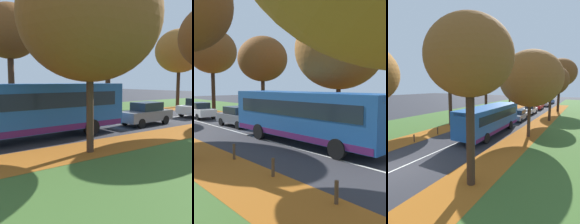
% 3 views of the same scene
% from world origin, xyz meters
% --- Properties ---
extents(grass_verge_right, '(12.00, 90.00, 0.01)m').
position_xyz_m(grass_verge_right, '(9.20, 20.00, 0.00)').
color(grass_verge_right, '#3D6028').
rests_on(grass_verge_right, ground).
extents(leaf_litter_right, '(2.80, 60.00, 0.00)m').
position_xyz_m(leaf_litter_right, '(4.60, 14.00, 0.01)').
color(leaf_litter_right, '#9E5619').
rests_on(leaf_litter_right, grass_verge_right).
extents(road_centre_line, '(0.12, 80.00, 0.01)m').
position_xyz_m(road_centre_line, '(0.00, 20.00, 0.00)').
color(road_centre_line, silver).
rests_on(road_centre_line, ground).
extents(tree_right_near, '(6.05, 6.05, 8.52)m').
position_xyz_m(tree_right_near, '(5.03, 11.29, 5.79)').
color(tree_right_near, '#422D1E').
rests_on(tree_right_near, ground).
extents(tree_right_mid, '(4.77, 4.77, 8.02)m').
position_xyz_m(tree_right_mid, '(5.33, 20.80, 5.85)').
color(tree_right_mid, '#382619').
rests_on(tree_right_mid, ground).
extents(tree_right_far, '(6.09, 6.09, 10.31)m').
position_xyz_m(tree_right_far, '(5.03, 31.40, 7.54)').
color(tree_right_far, black).
rests_on(tree_right_far, ground).
extents(bollard_third, '(0.12, 0.12, 0.69)m').
position_xyz_m(bollard_third, '(-3.58, 4.33, 0.35)').
color(bollard_third, '#4C3823').
rests_on(bollard_third, ground).
extents(bollard_fourth, '(0.12, 0.12, 0.71)m').
position_xyz_m(bollard_fourth, '(-3.60, 7.30, 0.36)').
color(bollard_fourth, '#4C3823').
rests_on(bollard_fourth, ground).
extents(bollard_fifth, '(0.12, 0.12, 0.72)m').
position_xyz_m(bollard_fifth, '(-3.59, 10.27, 0.36)').
color(bollard_fifth, '#4C3823').
rests_on(bollard_fifth, ground).
extents(bus, '(2.88, 10.47, 2.98)m').
position_xyz_m(bus, '(1.11, 10.47, 1.70)').
color(bus, '#1E5199').
rests_on(bus, ground).
extents(car_grey_lead, '(1.91, 4.26, 1.62)m').
position_xyz_m(car_grey_lead, '(1.37, 18.77, 0.81)').
color(car_grey_lead, slate).
rests_on(car_grey_lead, ground).
extents(car_white_following, '(1.80, 4.21, 1.62)m').
position_xyz_m(car_white_following, '(1.06, 25.89, 0.81)').
color(car_white_following, silver).
rests_on(car_white_following, ground).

